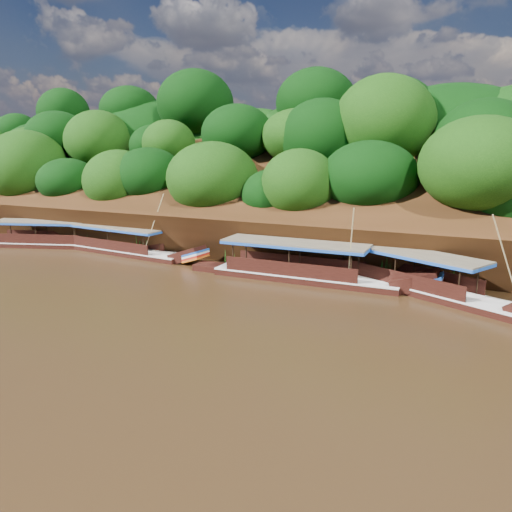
% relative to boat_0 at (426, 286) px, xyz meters
% --- Properties ---
extents(ground, '(160.00, 160.00, 0.00)m').
position_rel_boat_0_xyz_m(ground, '(-10.21, -7.12, -0.59)').
color(ground, black).
rests_on(ground, ground).
extents(riverbank, '(120.00, 30.06, 19.40)m').
position_rel_boat_0_xyz_m(riverbank, '(-10.22, 15.61, 1.30)').
color(riverbank, black).
rests_on(riverbank, ground).
extents(boat_0, '(15.41, 9.10, 6.30)m').
position_rel_boat_0_xyz_m(boat_0, '(0.00, 0.00, 0.00)').
color(boat_0, black).
rests_on(boat_0, ground).
extents(boat_1, '(15.77, 2.92, 5.99)m').
position_rel_boat_0_xyz_m(boat_1, '(-7.34, -0.07, 0.02)').
color(boat_1, black).
rests_on(boat_1, ground).
extents(boat_2, '(15.36, 3.54, 5.92)m').
position_rel_boat_0_xyz_m(boat_2, '(-24.97, 1.54, -0.05)').
color(boat_2, black).
rests_on(boat_2, ground).
extents(boat_3, '(13.62, 6.09, 2.90)m').
position_rel_boat_0_xyz_m(boat_3, '(-33.46, 1.39, -0.04)').
color(boat_3, black).
rests_on(boat_3, ground).
extents(reeds, '(49.99, 2.05, 2.09)m').
position_rel_boat_0_xyz_m(reeds, '(-12.37, 2.29, 0.30)').
color(reeds, '#226118').
rests_on(reeds, ground).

